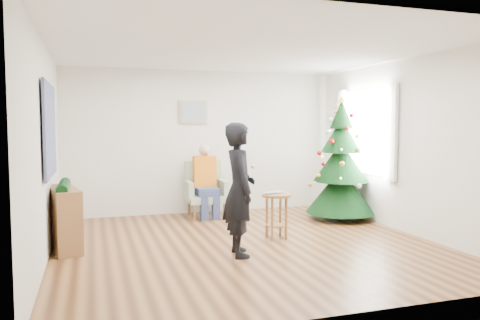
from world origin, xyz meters
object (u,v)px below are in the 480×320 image
object	(u,v)px
christmas_tree	(341,164)
standing_man	(239,189)
armchair	(206,197)
console	(64,218)
stool	(276,216)

from	to	relation	value
christmas_tree	standing_man	bearing A→B (deg)	-145.35
armchair	standing_man	size ratio (longest dim) A/B	0.59
armchair	console	bearing A→B (deg)	-144.09
christmas_tree	armchair	distance (m)	2.41
console	christmas_tree	bearing A→B (deg)	-2.83
christmas_tree	armchair	bearing A→B (deg)	157.05
christmas_tree	stool	bearing A→B (deg)	-148.78
stool	standing_man	size ratio (longest dim) A/B	0.39
armchair	stool	bearing A→B (deg)	-71.19
christmas_tree	console	size ratio (longest dim) A/B	2.11
armchair	standing_man	bearing A→B (deg)	-92.68
stool	console	xyz separation A→B (m)	(-2.84, 0.31, 0.07)
armchair	standing_man	distance (m)	2.57
christmas_tree	armchair	size ratio (longest dim) A/B	2.18
christmas_tree	console	world-z (taller)	christmas_tree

